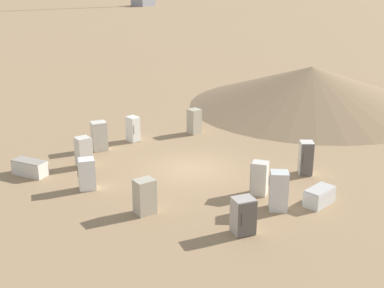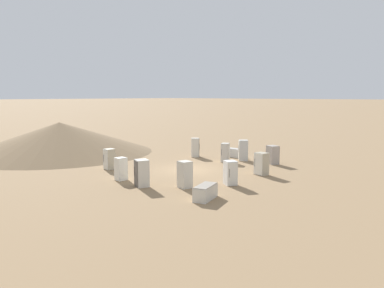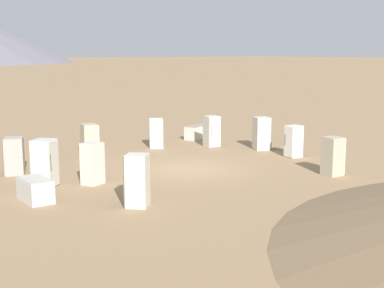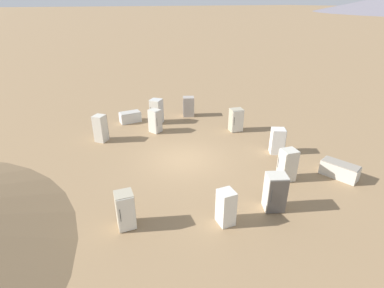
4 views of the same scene
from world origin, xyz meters
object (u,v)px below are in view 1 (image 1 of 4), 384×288
object	(u,v)px
discarded_fridge_5	(243,216)
discarded_fridge_9	(194,121)
discarded_fridge_2	(133,129)
discarded_fridge_8	(259,178)
discarded_fridge_3	(279,191)
discarded_fridge_7	(87,174)
discarded_fridge_10	(319,196)
discarded_fridge_1	(99,136)
discarded_fridge_11	(84,152)
discarded_fridge_6	(145,196)
discarded_fridge_0	(306,158)
discarded_fridge_4	(30,168)

from	to	relation	value
discarded_fridge_5	discarded_fridge_9	distance (m)	12.26
discarded_fridge_2	discarded_fridge_8	world-z (taller)	discarded_fridge_8
discarded_fridge_3	discarded_fridge_7	size ratio (longest dim) A/B	1.16
discarded_fridge_8	discarded_fridge_10	xyz separation A→B (m)	(-0.88, 2.49, -0.39)
discarded_fridge_1	discarded_fridge_8	size ratio (longest dim) A/B	1.05
discarded_fridge_1	discarded_fridge_2	bearing A→B (deg)	19.32
discarded_fridge_8	discarded_fridge_11	bearing A→B (deg)	87.76
discarded_fridge_7	discarded_fridge_11	world-z (taller)	discarded_fridge_11
discarded_fridge_2	discarded_fridge_9	bearing A→B (deg)	159.46
discarded_fridge_2	discarded_fridge_8	size ratio (longest dim) A/B	0.95
discarded_fridge_3	discarded_fridge_8	world-z (taller)	discarded_fridge_3
discarded_fridge_1	discarded_fridge_5	distance (m)	11.56
discarded_fridge_3	discarded_fridge_5	distance (m)	2.60
discarded_fridge_5	discarded_fridge_8	distance (m)	3.68
discarded_fridge_3	discarded_fridge_11	distance (m)	10.11
discarded_fridge_6	discarded_fridge_8	bearing A→B (deg)	-13.61
discarded_fridge_6	discarded_fridge_10	bearing A→B (deg)	-28.14
discarded_fridge_8	discarded_fridge_11	world-z (taller)	discarded_fridge_11
discarded_fridge_1	discarded_fridge_8	xyz separation A→B (m)	(-1.18, 9.72, -0.04)
discarded_fridge_5	discarded_fridge_3	bearing A→B (deg)	-150.87
discarded_fridge_2	discarded_fridge_11	xyz separation A→B (m)	(4.29, 1.19, 0.06)
discarded_fridge_3	discarded_fridge_2	bearing A→B (deg)	131.56
discarded_fridge_2	discarded_fridge_7	size ratio (longest dim) A/B	0.99
discarded_fridge_11	discarded_fridge_3	bearing A→B (deg)	26.05
discarded_fridge_5	discarded_fridge_8	xyz separation A→B (m)	(-3.30, -1.65, 0.04)
discarded_fridge_0	discarded_fridge_3	bearing A→B (deg)	64.11
discarded_fridge_9	discarded_fridge_11	world-z (taller)	discarded_fridge_11
discarded_fridge_4	discarded_fridge_8	xyz separation A→B (m)	(-5.66, 9.36, 0.38)
discarded_fridge_0	discarded_fridge_3	world-z (taller)	discarded_fridge_3
discarded_fridge_0	discarded_fridge_4	world-z (taller)	discarded_fridge_0
discarded_fridge_0	discarded_fridge_8	distance (m)	3.40
discarded_fridge_2	discarded_fridge_6	distance (m)	9.17
discarded_fridge_3	discarded_fridge_9	xyz separation A→B (m)	(-5.11, -9.38, -0.10)
discarded_fridge_1	discarded_fridge_5	world-z (taller)	discarded_fridge_1
discarded_fridge_1	discarded_fridge_10	size ratio (longest dim) A/B	1.10
discarded_fridge_2	discarded_fridge_9	distance (m)	3.73
discarded_fridge_3	discarded_fridge_9	distance (m)	10.68
discarded_fridge_2	discarded_fridge_10	distance (m)	11.99
discarded_fridge_2	discarded_fridge_10	xyz separation A→B (m)	(0.15, 11.98, -0.35)
discarded_fridge_1	discarded_fridge_7	bearing A→B (deg)	-108.92
discarded_fridge_3	discarded_fridge_9	bearing A→B (deg)	111.98
discarded_fridge_7	discarded_fridge_8	size ratio (longest dim) A/B	0.96
discarded_fridge_6	discarded_fridge_11	world-z (taller)	discarded_fridge_11
discarded_fridge_2	discarded_fridge_8	xyz separation A→B (m)	(1.03, 9.49, 0.04)
discarded_fridge_1	discarded_fridge_9	bearing A→B (deg)	7.16
discarded_fridge_4	discarded_fridge_11	size ratio (longest dim) A/B	1.18
discarded_fridge_3	discarded_fridge_11	bearing A→B (deg)	155.17
discarded_fridge_5	discarded_fridge_10	bearing A→B (deg)	-165.92
discarded_fridge_1	discarded_fridge_0	bearing A→B (deg)	-40.17
discarded_fridge_1	discarded_fridge_4	size ratio (longest dim) A/B	0.87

